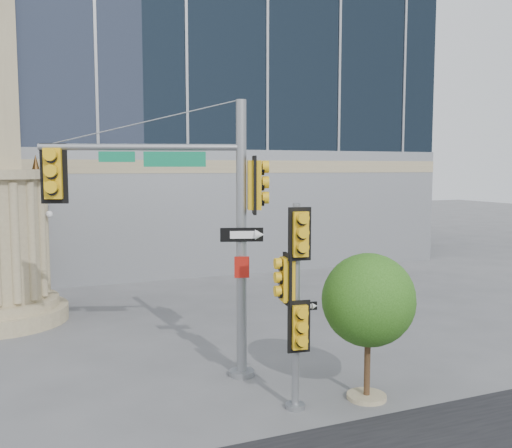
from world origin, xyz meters
name	(u,v)px	position (x,y,z in m)	size (l,w,h in m)	color
ground	(274,392)	(0.00, 0.00, 0.00)	(120.00, 120.00, 0.00)	#545456
main_signal_pole	(191,208)	(-1.48, 1.64, 4.20)	(5.07, 2.08, 6.77)	slate
secondary_signal_pole	(295,291)	(-0.02, -1.09, 2.60)	(0.77, 0.63, 4.43)	slate
street_tree	(370,304)	(1.79, -1.14, 2.17)	(2.11, 2.06, 3.29)	#9A8868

